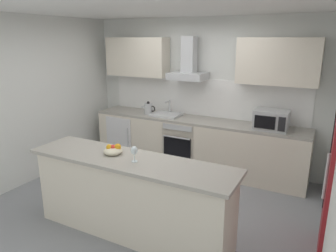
{
  "coord_description": "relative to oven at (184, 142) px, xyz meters",
  "views": [
    {
      "loc": [
        2.04,
        -3.49,
        2.25
      ],
      "look_at": [
        0.04,
        0.32,
        1.05
      ],
      "focal_mm": 33.85,
      "sensor_mm": 36.0,
      "label": 1
    }
  ],
  "objects": [
    {
      "name": "fruit_bowl",
      "position": [
        0.06,
        -2.1,
        0.53
      ],
      "size": [
        0.22,
        0.22,
        0.13
      ],
      "color": "beige",
      "rests_on": "counter_island"
    },
    {
      "name": "range_hood",
      "position": [
        -0.0,
        0.13,
        1.33
      ],
      "size": [
        0.62,
        0.45,
        0.72
      ],
      "color": "#B7BABC"
    },
    {
      "name": "backsplash_tile",
      "position": [
        0.19,
        0.33,
        0.77
      ],
      "size": [
        3.64,
        0.02,
        0.66
      ],
      "primitive_type": "cube",
      "color": "white"
    },
    {
      "name": "wall_back",
      "position": [
        0.19,
        0.41,
        0.84
      ],
      "size": [
        5.28,
        0.12,
        2.6
      ],
      "primitive_type": "cube",
      "color": "silver",
      "rests_on": "ground"
    },
    {
      "name": "sink",
      "position": [
        -0.36,
        0.01,
        0.47
      ],
      "size": [
        0.5,
        0.4,
        0.26
      ],
      "color": "silver",
      "rests_on": "counter_back"
    },
    {
      "name": "wall_left",
      "position": [
        -2.01,
        -1.38,
        0.84
      ],
      "size": [
        0.12,
        4.45,
        2.6
      ],
      "primitive_type": "cube",
      "color": "silver",
      "rests_on": "ground"
    },
    {
      "name": "counter_island",
      "position": [
        0.32,
        -2.14,
        0.02
      ],
      "size": [
        2.48,
        0.64,
        0.95
      ],
      "color": "beige",
      "rests_on": "ground"
    },
    {
      "name": "upper_cabinets",
      "position": [
        0.19,
        0.18,
        1.45
      ],
      "size": [
        3.71,
        0.32,
        0.7
      ],
      "color": "beige"
    },
    {
      "name": "oven",
      "position": [
        0.0,
        0.0,
        0.0
      ],
      "size": [
        0.6,
        0.62,
        0.8
      ],
      "color": "slate",
      "rests_on": "ground"
    },
    {
      "name": "counter_back",
      "position": [
        0.19,
        0.03,
        -0.01
      ],
      "size": [
        3.77,
        0.6,
        0.9
      ],
      "color": "beige",
      "rests_on": "ground"
    },
    {
      "name": "ground",
      "position": [
        0.19,
        -1.38,
        -0.47
      ],
      "size": [
        5.28,
        4.45,
        0.02
      ],
      "primitive_type": "cube",
      "color": "gray"
    },
    {
      "name": "kettle",
      "position": [
        -0.71,
        -0.03,
        0.55
      ],
      "size": [
        0.29,
        0.15,
        0.24
      ],
      "color": "#B7BABC",
      "rests_on": "counter_back"
    },
    {
      "name": "side_door",
      "position": [
        2.32,
        -1.55,
        0.57
      ],
      "size": [
        0.08,
        0.85,
        2.05
      ],
      "color": "maroon",
      "rests_on": "ground"
    },
    {
      "name": "microwave",
      "position": [
        1.46,
        -0.03,
        0.59
      ],
      "size": [
        0.5,
        0.38,
        0.3
      ],
      "color": "#B7BABC",
      "rests_on": "counter_back"
    },
    {
      "name": "wine_glass",
      "position": [
        0.41,
        -2.19,
        0.61
      ],
      "size": [
        0.08,
        0.08,
        0.18
      ],
      "color": "silver",
      "rests_on": "counter_island"
    },
    {
      "name": "refrigerator",
      "position": [
        -1.22,
        -0.0,
        -0.03
      ],
      "size": [
        0.58,
        0.6,
        0.85
      ],
      "color": "white",
      "rests_on": "ground"
    },
    {
      "name": "ceiling",
      "position": [
        0.19,
        -1.38,
        2.15
      ],
      "size": [
        5.28,
        4.45,
        0.02
      ],
      "primitive_type": "cube",
      "color": "white"
    }
  ]
}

